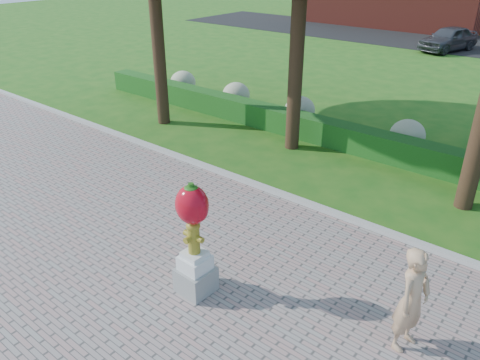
% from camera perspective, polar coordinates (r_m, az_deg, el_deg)
% --- Properties ---
extents(ground, '(100.00, 100.00, 0.00)m').
position_cam_1_polar(ground, '(10.13, -3.13, -9.05)').
color(ground, '#1E5A16').
rests_on(ground, ground).
extents(curb, '(40.00, 0.18, 0.15)m').
position_cam_1_polar(curb, '(12.11, 6.39, -2.25)').
color(curb, '#ADADA5').
rests_on(curb, ground).
extents(lawn_hedge, '(24.00, 0.70, 0.80)m').
position_cam_1_polar(lawn_hedge, '(15.20, 14.79, 4.58)').
color(lawn_hedge, '#194814').
rests_on(lawn_hedge, ground).
extents(hydrangea_row, '(20.10, 1.10, 0.99)m').
position_cam_1_polar(hydrangea_row, '(15.83, 18.29, 5.57)').
color(hydrangea_row, '#ACB288').
rests_on(hydrangea_row, ground).
extents(hydrant_sculpture, '(0.67, 0.64, 2.28)m').
position_cam_1_polar(hydrant_sculpture, '(8.46, -5.67, -6.89)').
color(hydrant_sculpture, gray).
rests_on(hydrant_sculpture, walkway).
extents(woman, '(0.55, 0.74, 1.85)m').
position_cam_1_polar(woman, '(7.99, 20.25, -13.57)').
color(woman, tan).
rests_on(woman, walkway).
extents(parked_car, '(2.84, 4.60, 1.46)m').
position_cam_1_polar(parked_car, '(32.62, 24.08, 15.48)').
color(parked_car, '#3B3D42').
rests_on(parked_car, street).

